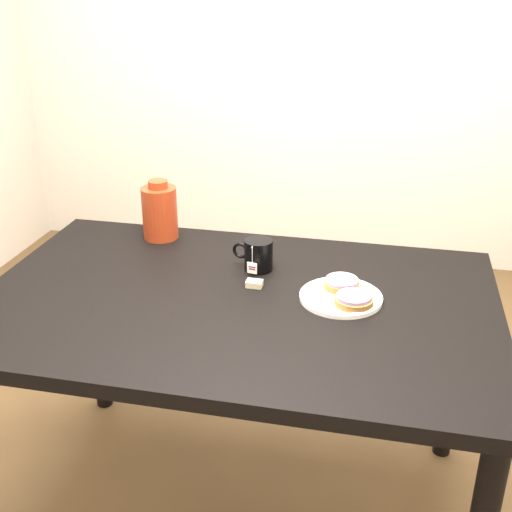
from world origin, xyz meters
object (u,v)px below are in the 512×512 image
mug (258,255)px  teabag_pouch (254,284)px  plate (341,296)px  bagel_front (354,300)px  table (237,324)px  bagel_package (160,212)px  bagel_back (342,283)px

mug → teabag_pouch: bearing=-71.9°
plate → bagel_front: 0.06m
table → bagel_package: bearing=134.2°
bagel_back → plate: bearing=-86.4°
table → bagel_package: (-0.35, 0.35, 0.17)m
table → bagel_package: 0.52m
plate → bagel_back: (-0.00, 0.05, 0.02)m
plate → teabag_pouch: size_ratio=4.95×
mug → bagel_package: (-0.36, 0.17, 0.04)m
bagel_front → bagel_back: bearing=114.2°
plate → table: bearing=-170.2°
plate → bagel_package: bearing=153.7°
teabag_pouch → mug: bearing=97.2°
mug → bagel_package: bagel_package is taller
table → mug: size_ratio=10.57×
bagel_package → teabag_pouch: bearing=-36.9°
mug → plate: bearing=-16.8°
bagel_back → bagel_package: bagel_package is taller
table → teabag_pouch: (0.03, 0.07, 0.09)m
bagel_front → bagel_package: bearing=152.0°
plate → bagel_package: size_ratio=1.14×
bagel_front → mug: 0.35m
table → bagel_front: (0.31, 0.01, 0.11)m
table → bagel_front: bagel_front is taller
mug → bagel_back: bearing=-8.6°
plate → bagel_package: bagel_package is taller
table → mug: mug is taller
mug → teabag_pouch: size_ratio=2.94×
bagel_back → mug: 0.27m
table → bagel_back: bearing=18.8°
plate → bagel_back: bagel_back is taller
bagel_front → teabag_pouch: 0.29m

